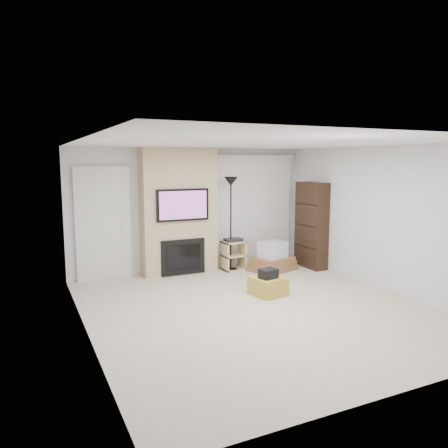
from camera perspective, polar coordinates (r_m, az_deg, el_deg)
name	(u,v)px	position (r m, az deg, el deg)	size (l,w,h in m)	color
floor	(257,308)	(6.82, 4.39, -10.92)	(5.00, 5.50, 0.00)	beige
ceiling	(259,143)	(6.46, 4.64, 10.56)	(5.00, 5.50, 0.00)	white
wall_back	(192,210)	(8.99, -4.23, 1.90)	(5.00, 2.50, 0.00)	silver
wall_front	(406,268)	(4.40, 22.68, -5.30)	(5.00, 2.50, 0.00)	silver
wall_left	(84,240)	(5.72, -17.79, -2.06)	(5.50, 2.50, 0.00)	silver
wall_right	(384,218)	(8.05, 20.14, 0.69)	(5.50, 2.50, 0.00)	silver
hvac_vent	(256,145)	(7.35, 4.22, 10.24)	(0.35, 0.18, 0.01)	silver
ottoman	(268,286)	(7.45, 5.75, -8.08)	(0.50, 0.50, 0.30)	#B19735
black_bag	(268,274)	(7.34, 5.80, -6.46)	(0.28, 0.22, 0.16)	black
fireplace_wall	(179,212)	(8.68, -5.88, 1.55)	(1.50, 0.47, 2.50)	tan
entry_door	(103,225)	(8.51, -15.51, -0.07)	(1.02, 0.11, 2.14)	silver
vertical_blinds	(253,206)	(9.54, 3.76, 2.40)	(1.98, 0.10, 2.37)	silver
floor_lamp	(231,197)	(8.83, 0.90, 3.54)	(0.29, 0.29, 1.93)	black
av_stand	(233,253)	(9.05, 1.22, -3.84)	(0.45, 0.38, 0.66)	beige
box_stack	(272,259)	(9.09, 6.35, -4.61)	(1.06, 0.92, 0.60)	#8D603A
bookshelf	(311,225)	(9.37, 11.35, -0.15)	(0.30, 0.80, 1.80)	black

